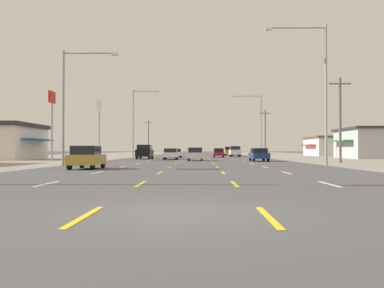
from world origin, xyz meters
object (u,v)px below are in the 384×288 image
(suv_far_right_distant_b, at_px, (229,151))
(pole_sign_left_row_2, at_px, (99,114))
(hatchback_center_turn_mid, at_px, (195,154))
(suv_far_right_distant_a, at_px, (235,151))
(sedan_inner_left_farther, at_px, (176,153))
(sedan_inner_left_midfar, at_px, (171,154))
(suv_far_left_far, at_px, (145,152))
(streetlight_right_row_1, at_px, (258,121))
(streetlight_left_row_0, at_px, (69,98))
(pole_sign_left_row_1, at_px, (52,109))
(sedan_far_right_near, at_px, (259,155))
(hatchback_inner_right_farthest, at_px, (219,153))
(hatchback_far_left_nearest, at_px, (87,157))
(streetlight_left_row_1, at_px, (135,119))
(streetlight_right_row_0, at_px, (320,84))

(suv_far_right_distant_b, bearing_deg, pole_sign_left_row_2, -133.16)
(hatchback_center_turn_mid, xyz_separation_m, suv_far_right_distant_a, (7.26, 30.81, 0.24))
(sedan_inner_left_farther, height_order, suv_far_right_distant_a, suv_far_right_distant_a)
(sedan_inner_left_midfar, xyz_separation_m, suv_far_left_far, (-3.89, 3.42, 0.27))
(sedan_inner_left_farther, xyz_separation_m, streetlight_right_row_1, (13.07, -1.75, 5.11))
(pole_sign_left_row_2, bearing_deg, suv_far_right_distant_a, 27.05)
(suv_far_left_far, xyz_separation_m, streetlight_left_row_0, (-2.46, -25.56, 4.28))
(sedan_inner_left_midfar, distance_m, pole_sign_left_row_1, 15.70)
(sedan_far_right_near, relative_size, suv_far_right_distant_a, 0.92)
(hatchback_center_turn_mid, bearing_deg, hatchback_inner_right_farthest, 80.30)
(suv_far_left_far, bearing_deg, suv_far_right_distant_b, 67.55)
(hatchback_far_left_nearest, relative_size, streetlight_left_row_0, 0.43)
(sedan_far_right_near, xyz_separation_m, hatchback_inner_right_farthest, (-3.43, 23.72, 0.03))
(sedan_inner_left_midfar, relative_size, hatchback_inner_right_farthest, 1.15)
(hatchback_inner_right_farthest, relative_size, pole_sign_left_row_1, 0.48)
(sedan_inner_left_midfar, distance_m, hatchback_inner_right_farthest, 17.52)
(suv_far_left_far, xyz_separation_m, streetlight_left_row_1, (-2.54, 7.92, 5.19))
(sedan_inner_left_midfar, height_order, streetlight_right_row_1, streetlight_right_row_1)
(pole_sign_left_row_2, height_order, streetlight_left_row_1, streetlight_left_row_1)
(suv_far_left_far, bearing_deg, hatchback_far_left_nearest, -89.76)
(hatchback_far_left_nearest, relative_size, streetlight_right_row_0, 0.36)
(streetlight_left_row_0, xyz_separation_m, streetlight_left_row_1, (-0.08, 33.48, 0.91))
(streetlight_right_row_0, bearing_deg, suv_far_left_far, 123.46)
(hatchback_center_turn_mid, relative_size, suv_far_right_distant_a, 0.80)
(hatchback_center_turn_mid, height_order, streetlight_left_row_1, streetlight_left_row_1)
(suv_far_right_distant_b, distance_m, streetlight_right_row_0, 60.21)
(sedan_inner_left_midfar, distance_m, suv_far_left_far, 5.19)
(sedan_inner_left_midfar, height_order, streetlight_left_row_1, streetlight_left_row_1)
(pole_sign_left_row_2, height_order, streetlight_right_row_0, streetlight_right_row_0)
(hatchback_inner_right_farthest, relative_size, suv_far_right_distant_b, 0.80)
(streetlight_right_row_0, relative_size, streetlight_left_row_1, 1.01)
(streetlight_left_row_0, bearing_deg, sedan_far_right_near, 40.84)
(hatchback_center_turn_mid, height_order, streetlight_left_row_0, streetlight_left_row_0)
(hatchback_center_turn_mid, xyz_separation_m, suv_far_left_far, (-7.15, 9.12, 0.24))
(sedan_inner_left_midfar, xyz_separation_m, streetlight_right_row_1, (12.98, 11.35, 5.11))
(sedan_inner_left_midfar, distance_m, streetlight_right_row_0, 26.27)
(pole_sign_left_row_2, relative_size, streetlight_left_row_0, 1.03)
(suv_far_right_distant_a, relative_size, streetlight_right_row_0, 0.45)
(hatchback_inner_right_farthest, bearing_deg, streetlight_left_row_0, -109.23)
(sedan_far_right_near, height_order, pole_sign_left_row_1, pole_sign_left_row_1)
(sedan_far_right_near, distance_m, sedan_inner_left_farther, 23.26)
(hatchback_center_turn_mid, bearing_deg, streetlight_left_row_1, 119.62)
(pole_sign_left_row_2, bearing_deg, streetlight_left_row_0, -79.84)
(streetlight_right_row_0, bearing_deg, pole_sign_left_row_2, 125.97)
(sedan_inner_left_midfar, relative_size, streetlight_right_row_1, 0.45)
(sedan_far_right_near, height_order, streetlight_left_row_0, streetlight_left_row_0)
(hatchback_inner_right_farthest, distance_m, pole_sign_left_row_1, 30.37)
(sedan_inner_left_farther, distance_m, streetlight_right_row_0, 38.00)
(sedan_far_right_near, relative_size, hatchback_center_turn_mid, 1.15)
(hatchback_far_left_nearest, bearing_deg, streetlight_right_row_1, 66.16)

